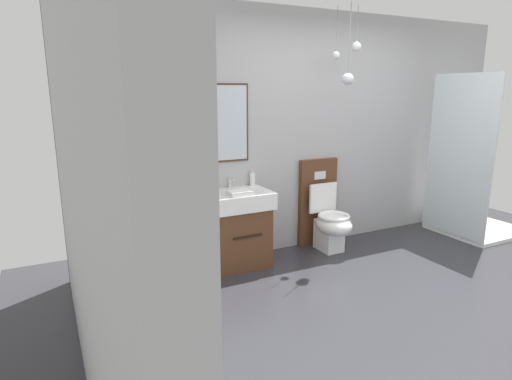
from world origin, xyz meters
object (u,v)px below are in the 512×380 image
at_px(vanity_sink_right, 238,227).
at_px(vanity_sink_left, 138,242).
at_px(toilet, 325,216).
at_px(folded_hand_towel, 240,193).
at_px(shower_tray, 472,204).
at_px(soap_dispenser, 252,179).
at_px(toothbrush_cup, 104,196).

bearing_deg(vanity_sink_right, vanity_sink_left, 180.00).
xyz_separation_m(toilet, folded_hand_towel, (-1.13, -0.16, 0.42)).
relative_size(folded_hand_towel, shower_tray, 0.11).
xyz_separation_m(vanity_sink_left, soap_dispenser, (1.25, 0.18, 0.44)).
xyz_separation_m(vanity_sink_right, soap_dispenser, (0.25, 0.18, 0.44)).
distance_m(vanity_sink_left, toothbrush_cup, 0.52).
xyz_separation_m(vanity_sink_left, vanity_sink_right, (0.99, 0.00, 0.00)).
bearing_deg(vanity_sink_right, folded_hand_towel, -105.14).
relative_size(vanity_sink_left, toothbrush_cup, 3.97).
height_order(vanity_sink_left, toilet, toilet).
relative_size(vanity_sink_left, toilet, 0.78).
distance_m(vanity_sink_right, folded_hand_towel, 0.42).
bearing_deg(vanity_sink_right, shower_tray, -7.52).
relative_size(toilet, shower_tray, 0.51).
bearing_deg(soap_dispenser, folded_hand_towel, -131.78).
bearing_deg(shower_tray, toothbrush_cup, 172.41).
height_order(vanity_sink_right, toothbrush_cup, toothbrush_cup).
xyz_separation_m(vanity_sink_left, toothbrush_cup, (-0.24, 0.17, 0.42)).
bearing_deg(soap_dispenser, vanity_sink_left, -171.83).
distance_m(toothbrush_cup, soap_dispenser, 1.49).
xyz_separation_m(toilet, toothbrush_cup, (-2.32, 0.16, 0.46)).
distance_m(folded_hand_towel, shower_tray, 3.08).
relative_size(soap_dispenser, folded_hand_towel, 0.78).
bearing_deg(vanity_sink_left, folded_hand_towel, -8.80).
distance_m(soap_dispenser, shower_tray, 2.85).
relative_size(toilet, toothbrush_cup, 5.10).
height_order(toothbrush_cup, soap_dispenser, toothbrush_cup).
bearing_deg(vanity_sink_left, shower_tray, -5.66).
bearing_deg(folded_hand_towel, vanity_sink_left, 171.20).
height_order(soap_dispenser, folded_hand_towel, soap_dispenser).
bearing_deg(toilet, vanity_sink_left, -179.78).
bearing_deg(vanity_sink_left, vanity_sink_right, 0.00).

